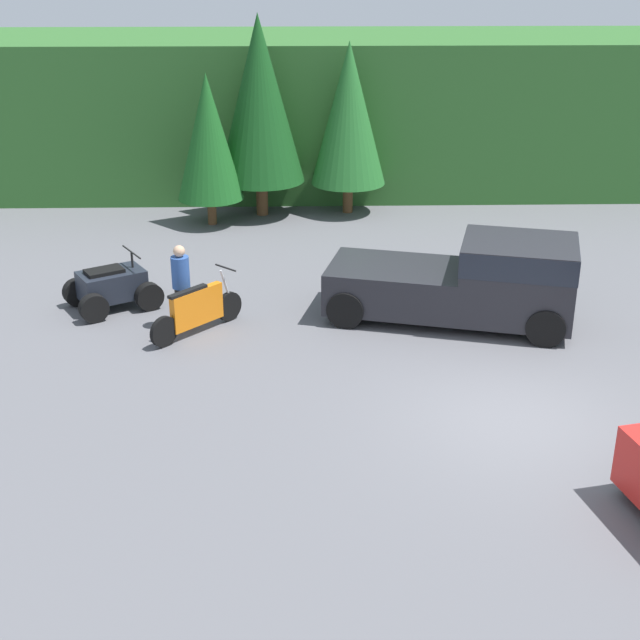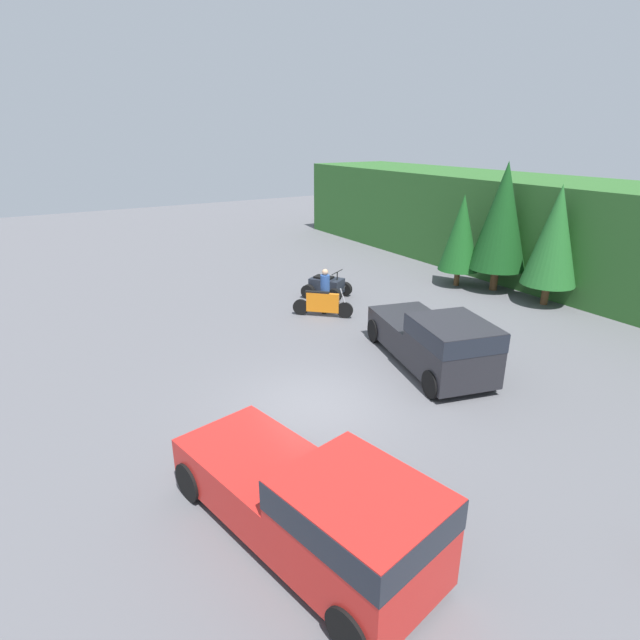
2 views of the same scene
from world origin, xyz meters
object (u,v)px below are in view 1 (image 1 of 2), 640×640
Objects in this scene: pickup_truck_second at (474,279)px; rider_person at (181,284)px; dirt_bike at (197,310)px; quad_atv at (112,287)px.

pickup_truck_second is 3.01× the size of rider_person.
quad_atv is at bearing 97.64° from dirt_bike.
pickup_truck_second is at bearing -42.35° from dirt_bike.
dirt_bike is (-5.68, -0.45, -0.46)m from pickup_truck_second.
quad_atv is at bearing -172.42° from pickup_truck_second.
pickup_truck_second is 7.74m from quad_atv.
dirt_bike is 1.01× the size of rider_person.
dirt_bike is 0.65m from rider_person.
dirt_bike is at bearing -66.39° from quad_atv.
pickup_truck_second is at bearing -38.06° from quad_atv.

